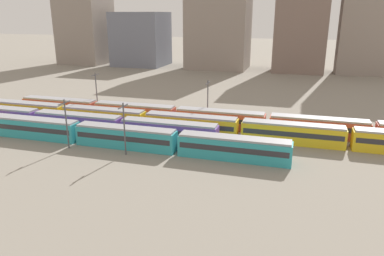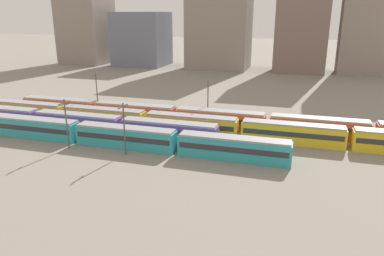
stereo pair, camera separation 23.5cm
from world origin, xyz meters
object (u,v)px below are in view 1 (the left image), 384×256
(train_track_3, at_px, (267,123))
(catenary_pole_0, at_px, (66,121))
(train_track_2, at_px, (240,129))
(train_track_0, at_px, (126,137))
(catenary_pole_1, at_px, (208,99))
(catenary_pole_3, at_px, (96,91))
(train_track_1, at_px, (78,123))
(catenary_pole_2, at_px, (124,126))

(train_track_3, relative_size, catenary_pole_0, 12.98)
(train_track_2, bearing_deg, catenary_pole_0, -153.60)
(train_track_0, xyz_separation_m, catenary_pole_1, (9.86, 18.61, 3.22))
(train_track_0, bearing_deg, train_track_3, 34.50)
(catenary_pole_0, bearing_deg, train_track_0, 19.05)
(train_track_3, relative_size, catenary_pole_3, 11.67)
(train_track_1, relative_size, train_track_2, 0.50)
(train_track_2, relative_size, catenary_pole_2, 12.78)
(train_track_0, bearing_deg, catenary_pole_0, -160.95)
(train_track_0, height_order, train_track_1, same)
(train_track_0, distance_m, catenary_pole_0, 10.32)
(catenary_pole_0, height_order, catenary_pole_2, catenary_pole_2)
(train_track_3, bearing_deg, catenary_pole_1, 166.80)
(catenary_pole_2, distance_m, catenary_pole_3, 28.31)
(train_track_1, xyz_separation_m, catenary_pole_0, (3.51, -8.43, 2.96))
(train_track_2, height_order, catenary_pole_2, catenary_pole_2)
(catenary_pole_2, bearing_deg, train_track_3, 41.43)
(catenary_pole_1, bearing_deg, train_track_0, -117.90)
(train_track_3, height_order, catenary_pole_0, catenary_pole_0)
(train_track_3, xyz_separation_m, catenary_pole_1, (-12.84, 3.01, 3.22))
(catenary_pole_0, height_order, catenary_pole_1, catenary_pole_1)
(train_track_3, distance_m, catenary_pole_1, 13.58)
(train_track_0, distance_m, catenary_pole_1, 21.31)
(train_track_2, distance_m, catenary_pole_2, 21.68)
(train_track_2, distance_m, catenary_pole_1, 12.08)
(catenary_pole_1, xyz_separation_m, catenary_pole_3, (-26.38, 0.10, 0.24))
(train_track_2, distance_m, catenary_pole_3, 35.78)
(catenary_pole_0, distance_m, catenary_pole_3, 23.09)
(catenary_pole_3, bearing_deg, train_track_0, -48.54)
(train_track_3, bearing_deg, catenary_pole_3, 175.47)
(train_track_2, distance_m, catenary_pole_0, 30.79)
(catenary_pole_0, relative_size, catenary_pole_1, 0.94)
(train_track_2, distance_m, train_track_3, 6.94)
(train_track_1, xyz_separation_m, train_track_3, (35.55, 10.40, 0.00))
(train_track_1, height_order, catenary_pole_0, catenary_pole_0)
(train_track_2, relative_size, train_track_3, 1.00)
(train_track_2, height_order, catenary_pole_1, catenary_pole_1)
(train_track_3, bearing_deg, train_track_2, -131.45)
(catenary_pole_0, xyz_separation_m, catenary_pole_3, (-7.18, 21.94, 0.50))
(train_track_0, height_order, catenary_pole_0, catenary_pole_0)
(train_track_1, distance_m, catenary_pole_2, 16.84)
(train_track_0, distance_m, catenary_pole_2, 4.60)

